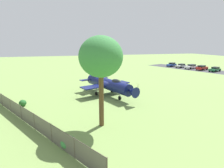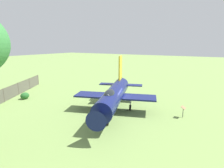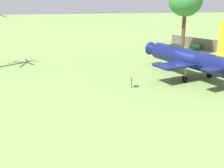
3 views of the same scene
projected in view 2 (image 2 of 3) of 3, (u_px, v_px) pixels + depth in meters
name	position (u px, v px, depth m)	size (l,w,h in m)	color
ground_plane	(114.00, 112.00, 19.31)	(200.00, 200.00, 0.00)	#75934C
display_jet	(113.00, 96.00, 18.55)	(12.18, 8.80, 5.72)	#111951
shrub_near_fence	(25.00, 96.00, 24.01)	(1.13, 0.96, 0.86)	#235B26
info_plaque	(183.00, 109.00, 17.86)	(0.64, 0.45, 1.14)	#333333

